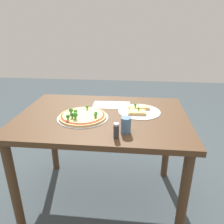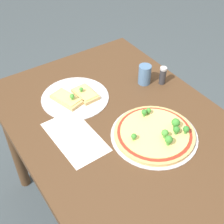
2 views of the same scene
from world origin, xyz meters
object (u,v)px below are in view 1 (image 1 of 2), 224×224
(pizza_tray_slice, at_px, (139,111))
(drinking_cup, at_px, (126,125))
(condiment_shaker, at_px, (116,131))
(pizza_tray_whole, at_px, (82,116))
(dining_table, at_px, (103,128))

(pizza_tray_slice, bearing_deg, drinking_cup, 76.60)
(drinking_cup, bearing_deg, condiment_shaker, 53.76)
(pizza_tray_whole, height_order, drinking_cup, drinking_cup)
(dining_table, relative_size, pizza_tray_slice, 3.85)
(pizza_tray_whole, xyz_separation_m, condiment_shaker, (-0.25, 0.25, 0.03))
(dining_table, distance_m, drinking_cup, 0.34)
(pizza_tray_slice, distance_m, drinking_cup, 0.35)
(drinking_cup, bearing_deg, dining_table, -54.98)
(pizza_tray_slice, relative_size, condiment_shaker, 3.45)
(drinking_cup, bearing_deg, pizza_tray_whole, -31.18)
(dining_table, xyz_separation_m, drinking_cup, (-0.18, 0.25, 0.15))
(pizza_tray_whole, distance_m, condiment_shaker, 0.36)
(drinking_cup, distance_m, condiment_shaker, 0.09)
(pizza_tray_slice, bearing_deg, dining_table, 18.06)
(pizza_tray_whole, bearing_deg, condiment_shaker, 134.95)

